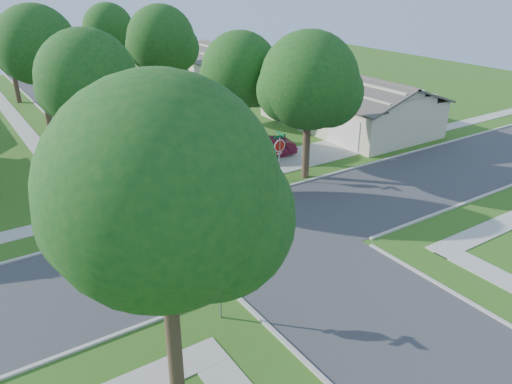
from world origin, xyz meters
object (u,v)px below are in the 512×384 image
object	(u,v)px
tree_w_far	(8,43)
tree_w_mid	(37,49)
house_ne_far	(232,72)
car_curb_west	(32,73)
tree_w_near	(88,83)
house_ne_near	(347,107)
tree_e_mid	(162,42)
tree_e_near	(241,74)
tree_e_far	(109,31)
stop_sign_ne	(280,148)
car_driveway	(260,145)
tree_ne_corner	(310,85)
stop_sign_sw	(219,270)
car_curb_east	(129,108)
tree_sw_corner	(164,201)

from	to	relation	value
tree_w_far	tree_w_mid	bearing A→B (deg)	-89.95
tree_w_far	house_ne_far	xyz separation A→B (m)	(20.64, -5.01, -3.99)
car_curb_west	tree_w_near	bearing A→B (deg)	87.47
house_ne_near	tree_w_near	bearing A→B (deg)	-174.49
tree_e_mid	house_ne_near	size ratio (longest dim) A/B	0.68
tree_e_near	house_ne_near	bearing A→B (deg)	10.04
house_ne_far	car_curb_west	world-z (taller)	house_ne_far
tree_e_mid	tree_e_far	world-z (taller)	tree_e_mid
stop_sign_ne	tree_w_near	size ratio (longest dim) A/B	0.33
house_ne_near	tree_e_mid	bearing A→B (deg)	138.30
tree_w_far	house_ne_far	world-z (taller)	tree_w_far
stop_sign_ne	car_driveway	bearing A→B (deg)	72.00
tree_ne_corner	house_ne_far	distance (m)	26.91
house_ne_far	car_curb_west	xyz separation A→B (m)	(-17.19, 16.30, -0.80)
tree_e_near	tree_w_near	size ratio (longest dim) A/B	0.92
stop_sign_sw	tree_w_near	size ratio (longest dim) A/B	0.33
house_ne_far	car_curb_east	size ratio (longest dim) A/B	2.85
tree_sw_corner	house_ne_near	distance (m)	29.92
tree_ne_corner	tree_w_far	bearing A→B (deg)	110.28
stop_sign_ne	tree_e_near	world-z (taller)	tree_e_near
car_driveway	stop_sign_ne	bearing A→B (deg)	173.70
tree_w_near	tree_w_far	bearing A→B (deg)	90.01
tree_e_far	tree_w_near	xyz separation A→B (m)	(-9.40, -25.00, 0.14)
house_ne_far	car_curb_east	distance (m)	15.10
tree_w_near	tree_w_far	xyz separation A→B (m)	(-0.01, 25.00, -0.61)
tree_e_mid	car_curb_west	size ratio (longest dim) A/B	1.87
tree_e_near	tree_w_mid	world-z (taller)	tree_w_mid
tree_w_far	house_ne_near	xyz separation A→B (m)	(20.64, -23.01, -3.99)
tree_ne_corner	car_curb_west	world-z (taller)	tree_ne_corner
tree_e_far	car_curb_west	distance (m)	13.81
tree_w_near	tree_sw_corner	size ratio (longest dim) A/B	0.94
stop_sign_ne	tree_e_near	size ratio (longest dim) A/B	0.36
house_ne_near	stop_sign_ne	bearing A→B (deg)	-150.86
tree_e_mid	house_ne_far	bearing A→B (deg)	35.42
tree_w_near	tree_ne_corner	xyz separation A→B (m)	(11.00, -4.80, -0.52)
car_curb_west	stop_sign_ne	bearing A→B (deg)	101.16
stop_sign_sw	car_curb_east	distance (m)	28.47
stop_sign_ne	tree_w_near	distance (m)	11.07
car_curb_east	tree_sw_corner	bearing A→B (deg)	-113.94
tree_w_near	car_curb_west	world-z (taller)	tree_w_near
tree_e_far	tree_sw_corner	bearing A→B (deg)	-106.56
tree_e_far	car_curb_east	world-z (taller)	tree_e_far
stop_sign_ne	house_ne_near	xyz separation A→B (m)	(11.29, 6.30, -0.51)
tree_e_near	tree_w_far	bearing A→B (deg)	110.61
stop_sign_ne	tree_w_far	bearing A→B (deg)	107.70
tree_e_far	stop_sign_ne	bearing A→B (deg)	-90.10
tree_e_far	tree_w_far	size ratio (longest dim) A/B	1.09
tree_w_mid	tree_w_far	distance (m)	13.04
tree_sw_corner	car_curb_west	bearing A→B (deg)	83.20
stop_sign_sw	tree_sw_corner	xyz separation A→B (m)	(-2.74, -2.29, 4.23)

